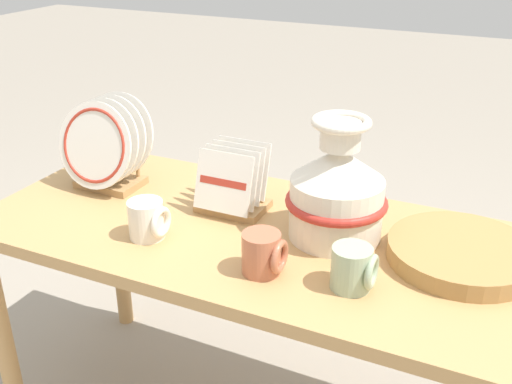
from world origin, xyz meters
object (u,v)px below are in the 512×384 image
ceramic_vase (337,190)px  dish_rack_square_plates (233,188)px  mug_sage_glaze (354,268)px  dish_rack_round_plates (105,149)px  mug_terracotta_glaze (263,253)px  wicker_charger_stack (461,253)px  mug_cream_glaze (148,220)px

ceramic_vase → dish_rack_square_plates: bearing=175.0°
dish_rack_square_plates → mug_sage_glaze: 0.47m
dish_rack_round_plates → mug_terracotta_glaze: bearing=-20.9°
wicker_charger_stack → mug_terracotta_glaze: mug_terracotta_glaze is taller
mug_sage_glaze → mug_cream_glaze: 0.54m
wicker_charger_stack → mug_sage_glaze: 0.30m
ceramic_vase → dish_rack_round_plates: (-0.71, 0.00, -0.01)m
ceramic_vase → mug_terracotta_glaze: size_ratio=3.19×
dish_rack_square_plates → wicker_charger_stack: size_ratio=0.53×
dish_rack_round_plates → dish_rack_square_plates: bearing=3.2°
mug_sage_glaze → mug_cream_glaze: size_ratio=1.00×
dish_rack_round_plates → mug_cream_glaze: 0.36m
ceramic_vase → mug_cream_glaze: size_ratio=3.19×
mug_cream_glaze → mug_terracotta_glaze: bearing=-4.6°
wicker_charger_stack → ceramic_vase: bearing=-178.3°
ceramic_vase → dish_rack_square_plates: size_ratio=1.71×
dish_rack_square_plates → mug_terracotta_glaze: size_ratio=1.86×
wicker_charger_stack → mug_terracotta_glaze: 0.47m
ceramic_vase → dish_rack_round_plates: bearing=179.7°
dish_rack_square_plates → mug_cream_glaze: dish_rack_square_plates is taller
dish_rack_round_plates → dish_rack_square_plates: size_ratio=1.46×
ceramic_vase → dish_rack_square_plates: (-0.30, 0.03, -0.06)m
mug_terracotta_glaze → dish_rack_square_plates: bearing=128.8°
dish_rack_square_plates → mug_terracotta_glaze: bearing=-51.2°
ceramic_vase → mug_sage_glaze: size_ratio=3.19×
ceramic_vase → dish_rack_square_plates: ceramic_vase is taller
dish_rack_round_plates → wicker_charger_stack: 1.03m
ceramic_vase → mug_terracotta_glaze: ceramic_vase is taller
mug_sage_glaze → mug_terracotta_glaze: bearing=-172.8°
ceramic_vase → wicker_charger_stack: size_ratio=0.91×
dish_rack_round_plates → mug_sage_glaze: bearing=-14.3°
mug_terracotta_glaze → mug_sage_glaze: bearing=7.2°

